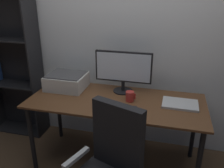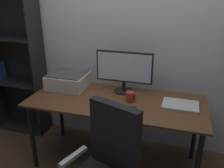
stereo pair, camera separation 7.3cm
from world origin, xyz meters
The scene contains 10 objects.
ground_plane centered at (0.00, 0.00, 0.00)m, with size 12.00×12.00×0.00m, color #4C3826.
back_wall centered at (0.00, 0.53, 1.30)m, with size 6.40×0.10×2.60m, color silver.
desk centered at (0.00, 0.00, 0.66)m, with size 1.68×0.72×0.74m.
monitor centered at (0.02, 0.22, 0.99)m, with size 0.57×0.20×0.43m.
keyboard centered at (0.01, -0.18, 0.75)m, with size 0.29×0.11×0.02m, color #B7BABC.
mouse centered at (0.21, -0.18, 0.76)m, with size 0.06×0.10×0.03m, color black.
coffee_mug centered at (0.13, 0.01, 0.79)m, with size 0.10×0.08×0.10m.
laptop centered at (0.60, 0.04, 0.75)m, with size 0.32×0.23×0.02m, color #B7BABC.
printer centered at (-0.58, 0.16, 0.82)m, with size 0.40×0.34×0.16m.
bookshelf centered at (-1.38, 0.36, 0.91)m, with size 0.68×0.28×1.84m.
Camera 2 is at (0.55, -1.97, 1.74)m, focal length 37.90 mm.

